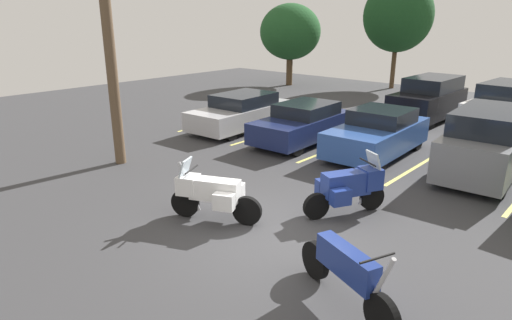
# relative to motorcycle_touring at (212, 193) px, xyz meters

# --- Properties ---
(ground) EXTENTS (44.00, 44.00, 0.10)m
(ground) POSITION_rel_motorcycle_touring_xyz_m (1.45, 0.36, -0.70)
(ground) COLOR #38383A
(motorcycle_touring) EXTENTS (1.99, 1.21, 1.39)m
(motorcycle_touring) POSITION_rel_motorcycle_touring_xyz_m (0.00, 0.00, 0.00)
(motorcycle_touring) COLOR black
(motorcycle_touring) RESTS_ON ground
(motorcycle_second) EXTENTS (1.28, 1.90, 1.44)m
(motorcycle_second) POSITION_rel_motorcycle_touring_xyz_m (2.09, 2.32, 0.02)
(motorcycle_second) COLOR black
(motorcycle_second) RESTS_ON ground
(motorcycle_third) EXTENTS (2.24, 1.03, 1.33)m
(motorcycle_third) POSITION_rel_motorcycle_touring_xyz_m (3.83, -0.69, -0.06)
(motorcycle_third) COLOR black
(motorcycle_third) RESTS_ON ground
(parking_stripes) EXTENTS (14.79, 4.65, 0.01)m
(parking_stripes) POSITION_rel_motorcycle_touring_xyz_m (0.47, 6.83, -0.65)
(parking_stripes) COLOR #EAE066
(parking_stripes) RESTS_ON ground
(car_silver) EXTENTS (2.18, 4.83, 1.42)m
(car_silver) POSITION_rel_motorcycle_touring_xyz_m (-5.31, 6.60, 0.04)
(car_silver) COLOR #B7B7BC
(car_silver) RESTS_ON ground
(car_navy) EXTENTS (2.00, 4.30, 1.41)m
(car_navy) POSITION_rel_motorcycle_touring_xyz_m (-2.30, 6.55, 0.05)
(car_navy) COLOR navy
(car_navy) RESTS_ON ground
(car_blue) EXTENTS (2.04, 4.36, 1.50)m
(car_blue) POSITION_rel_motorcycle_touring_xyz_m (0.43, 6.96, 0.07)
(car_blue) COLOR #2D519E
(car_blue) RESTS_ON ground
(car_grey) EXTENTS (2.05, 4.37, 1.92)m
(car_grey) POSITION_rel_motorcycle_touring_xyz_m (3.62, 7.18, 0.31)
(car_grey) COLOR slate
(car_grey) RESTS_ON ground
(car_far_black) EXTENTS (1.92, 4.43, 1.86)m
(car_far_black) POSITION_rel_motorcycle_touring_xyz_m (-0.33, 13.14, 0.27)
(car_far_black) COLOR black
(car_far_black) RESTS_ON ground
(car_far_white) EXTENTS (2.06, 4.55, 1.88)m
(car_far_white) POSITION_rel_motorcycle_touring_xyz_m (2.61, 13.26, 0.28)
(car_far_white) COLOR white
(car_far_white) RESTS_ON ground
(utility_pole) EXTENTS (0.93, 1.65, 7.80)m
(utility_pole) POSITION_rel_motorcycle_touring_xyz_m (-5.13, 0.87, 3.35)
(utility_pole) COLOR brown
(utility_pole) RESTS_ON ground
(tree_center_right) EXTENTS (4.14, 4.14, 6.51)m
(tree_center_right) POSITION_rel_motorcycle_touring_xyz_m (-5.50, 20.51, 3.71)
(tree_center_right) COLOR #4C3823
(tree_center_right) RESTS_ON ground
(tree_left) EXTENTS (3.87, 3.87, 5.13)m
(tree_left) POSITION_rel_motorcycle_touring_xyz_m (-11.15, 17.25, 2.73)
(tree_left) COLOR #4C3823
(tree_left) RESTS_ON ground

